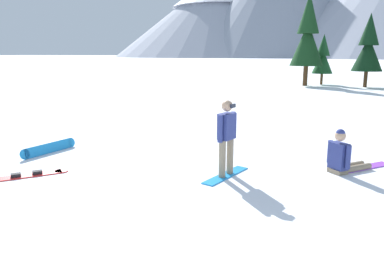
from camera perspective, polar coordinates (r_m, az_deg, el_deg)
snowboarder_midground at (r=8.01m, az=5.32°, el=-1.34°), size 0.66×1.51×1.67m
snowboarder_background at (r=9.05m, az=22.26°, el=-4.11°), size 1.45×1.53×1.00m
loose_snowboard_far_spare at (r=8.94m, az=-23.97°, el=-6.63°), size 1.36×1.49×0.09m
loose_snowboard_near_right at (r=10.73m, az=-21.06°, el=-2.86°), size 0.36×1.74×0.27m
pine_tree_short at (r=33.93m, az=19.42°, el=10.21°), size 1.72×1.72×4.24m
pine_tree_leaning at (r=32.27m, az=17.30°, el=13.33°), size 2.67×2.67×7.36m
pine_tree_slender at (r=32.56m, az=25.39°, el=11.13°), size 2.29×2.29×5.69m
peak_west_ridge at (r=276.71m, az=4.15°, el=16.99°), size 147.35×147.35×57.06m
peak_central_summit at (r=261.62m, az=13.00°, el=18.55°), size 127.18×127.18×69.89m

